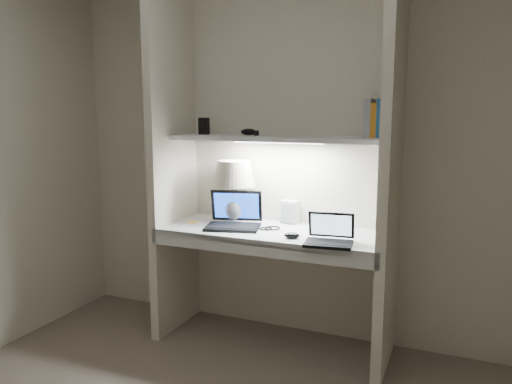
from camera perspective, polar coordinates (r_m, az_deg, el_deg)
The scene contains 17 objects.
back_wall at distance 3.39m, azimuth 3.53°, elevation 4.58°, with size 3.20×0.01×2.50m, color beige.
alcove_panel_left at distance 3.46m, azimuth -9.52°, elevation 4.57°, with size 0.06×0.55×2.50m, color beige.
alcove_panel_right at distance 2.95m, azimuth 15.22°, elevation 3.60°, with size 0.06×0.55×2.50m, color beige.
desk at distance 3.22m, azimuth 1.81°, elevation -4.69°, with size 1.40×0.55×0.04m, color white.
desk_apron at distance 2.99m, azimuth -0.01°, elevation -6.35°, with size 1.46×0.03×0.10m, color silver.
shelf at distance 3.22m, azimuth 2.48°, elevation 6.13°, with size 1.40×0.36×0.03m, color silver.
strip_light at distance 3.22m, azimuth 2.47°, elevation 5.73°, with size 0.60×0.04×0.01m, color white.
table_lamp at distance 3.39m, azimuth -2.50°, elevation 1.29°, with size 0.29×0.29×0.42m.
laptop_main at distance 3.29m, azimuth -2.51°, elevation -3.08°, with size 0.41×0.37×0.23m.
laptop_netbook at distance 2.90m, azimuth 8.39°, elevation -5.08°, with size 0.29×0.26×0.17m.
speaker at distance 3.39m, azimuth 3.91°, elevation -2.29°, with size 0.11×0.08×0.16m, color silver.
mouse at distance 3.01m, azimuth 4.13°, elevation -4.97°, with size 0.10×0.06×0.04m, color black.
cable_coil at distance 3.23m, azimuth 1.87°, elevation -4.13°, with size 0.10×0.10×0.01m, color black.
sticky_note at distance 3.45m, azimuth -7.25°, elevation -3.44°, with size 0.07×0.07×0.00m, color yellow.
book_row at distance 3.14m, azimuth 14.35°, elevation 8.06°, with size 0.22×0.15×0.23m.
shelf_box at distance 3.48m, azimuth -5.97°, elevation 7.50°, with size 0.07×0.05×0.11m, color black.
shelf_gadget at distance 3.31m, azimuth -0.85°, elevation 6.88°, with size 0.10×0.07×0.04m, color black.
Camera 1 is at (1.12, -1.69, 1.52)m, focal length 35.00 mm.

